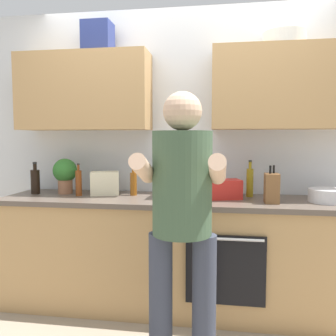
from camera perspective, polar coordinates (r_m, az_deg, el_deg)
ground_plane at (r=3.10m, az=1.48°, el=-21.54°), size 12.00×12.00×0.00m
back_wall_unit at (r=3.06m, az=2.20°, el=7.04°), size 4.00×0.38×2.50m
counter at (r=2.93m, az=1.53°, el=-13.60°), size 2.84×0.67×0.90m
person_standing at (r=2.03m, az=2.28°, el=-6.86°), size 0.49×0.45×1.64m
bottle_vinegar at (r=3.02m, az=-14.24°, el=-2.28°), size 0.05×0.05×0.27m
bottle_oil at (r=2.96m, az=13.09°, el=-2.18°), size 0.06×0.06×0.30m
bottle_wine at (r=2.70m, az=5.19°, el=-2.66°), size 0.05×0.05×0.29m
bottle_syrup at (r=2.97m, az=-5.60°, el=-2.43°), size 0.06×0.06×0.25m
bottle_soy at (r=3.25m, az=-20.67°, el=-1.97°), size 0.08×0.08×0.27m
cup_coffee at (r=2.68m, az=0.26°, el=-4.31°), size 0.09×0.09×0.10m
mixing_bowl at (r=2.90m, az=24.48°, el=-4.07°), size 0.29×0.29×0.10m
knife_block at (r=2.71m, az=16.42°, el=-3.12°), size 0.10×0.14×0.28m
potted_herb at (r=3.17m, az=-16.31°, el=-0.82°), size 0.21×0.21×0.30m
grocery_bag_crisps at (r=2.82m, az=9.09°, el=-3.40°), size 0.29×0.23×0.15m
grocery_bag_produce at (r=2.90m, az=2.64°, el=-3.13°), size 0.19×0.21×0.15m
grocery_bag_rice at (r=3.04m, az=-10.17°, el=-2.43°), size 0.27×0.22×0.20m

